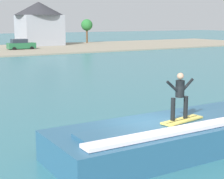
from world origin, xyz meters
name	(u,v)px	position (x,y,z in m)	size (l,w,h in m)	color
ground_plane	(147,149)	(0.00, 0.00, 0.00)	(260.00, 260.00, 0.00)	#33717C
wave_crest	(177,135)	(0.92, -0.60, 0.57)	(9.82, 3.31, 1.21)	#2A5A7B
surfboard	(182,120)	(0.82, -0.96, 1.24)	(1.92, 0.78, 0.06)	#EAD159
surfer	(180,94)	(0.73, -0.90, 2.22)	(1.23, 0.32, 1.70)	black
car_far_shore	(21,45)	(10.56, 48.82, 0.95)	(4.41, 2.06, 1.86)	#23663D
house_gabled_white	(39,22)	(16.93, 57.44, 4.51)	(9.22, 9.22, 8.19)	#9EA3AD
tree_short_bushy	(87,25)	(27.50, 58.47, 3.78)	(2.34, 2.34, 5.03)	brown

